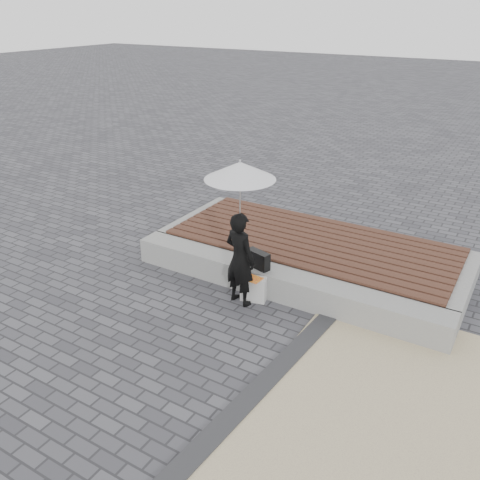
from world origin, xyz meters
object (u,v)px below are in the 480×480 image
Objects in this scene: woman at (240,259)px; canvas_tote at (253,289)px; seating_ledge at (279,283)px; parasol at (240,171)px; handbag at (258,260)px.

canvas_tote is (0.15, 0.13, -0.51)m from woman.
seating_ledge is 0.80m from woman.
woman reaches higher than canvas_tote.
woman is at bearing 180.00° from parasol.
seating_ledge is 0.47m from handbag.
handbag is (0.07, 0.41, -1.47)m from parasol.
parasol is at bearing -130.20° from seating_ledge.
woman is 0.55m from canvas_tote.
handbag is 0.98× the size of canvas_tote.
seating_ledge reaches higher than canvas_tote.
parasol is 3.22× the size of handbag.
parasol is at bearing -166.95° from woman.
woman is 3.62× the size of canvas_tote.
canvas_tote is at bearing -126.53° from seating_ledge.
seating_ledge is at bearing 26.85° from handbag.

